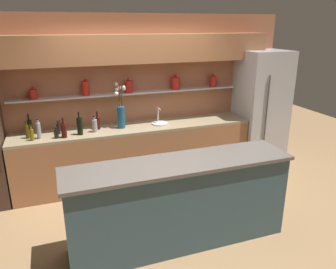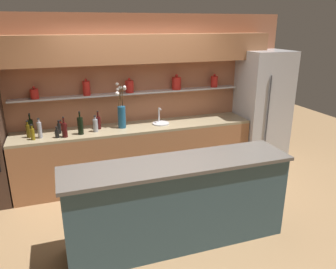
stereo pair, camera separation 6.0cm
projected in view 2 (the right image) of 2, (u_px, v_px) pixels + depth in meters
ground_plane at (165, 219)px, 4.32m from camera, size 12.00×12.00×0.00m
back_wall_unit at (134, 83)px, 5.19m from camera, size 5.20×0.44×2.60m
back_counter_unit at (137, 154)px, 5.27m from camera, size 3.71×0.62×0.92m
island_counter at (178, 203)px, 3.72m from camera, size 2.55×0.61×1.02m
refrigerator at (262, 110)px, 5.75m from camera, size 0.78×0.73×2.03m
flower_vase at (122, 112)px, 4.99m from camera, size 0.17×0.15×0.69m
sink_fixture at (161, 122)px, 5.25m from camera, size 0.27×0.27×0.25m
bottle_wine_0 at (80, 126)px, 4.72m from camera, size 0.08×0.08×0.34m
bottle_wine_1 at (98, 122)px, 4.97m from camera, size 0.08×0.08×0.28m
bottle_spirit_2 at (40, 130)px, 4.56m from camera, size 0.06×0.06×0.29m
bottle_wine_3 at (31, 126)px, 4.77m from camera, size 0.07×0.07×0.30m
bottle_sauce_4 at (59, 128)px, 4.77m from camera, size 0.05×0.05×0.20m
bottle_sauce_5 at (57, 133)px, 4.60m from camera, size 0.06×0.06×0.16m
bottle_wine_6 at (64, 130)px, 4.60m from camera, size 0.08×0.08×0.30m
bottle_spirit_7 at (95, 125)px, 4.84m from camera, size 0.07×0.07×0.25m
bottle_sauce_8 at (61, 126)px, 4.91m from camera, size 0.05×0.05×0.16m
bottle_oil_9 at (33, 134)px, 4.51m from camera, size 0.06×0.06×0.22m
bottle_oil_10 at (28, 131)px, 4.59m from camera, size 0.05×0.05×0.25m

